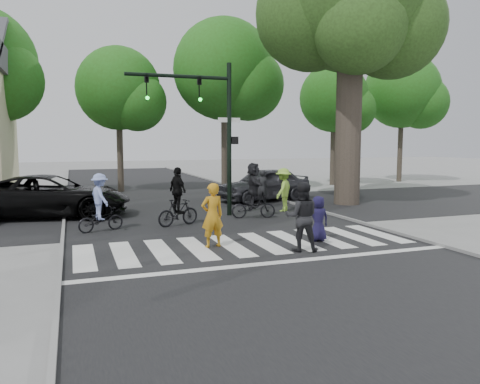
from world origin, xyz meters
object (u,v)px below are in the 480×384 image
Objects in this scene: cyclist_mid at (178,202)px; pedestrian_child at (318,219)px; cyclist_right at (253,194)px; car_suv at (51,196)px; pedestrian_woman at (212,215)px; eucalyptus at (350,7)px; cyclist_left at (100,207)px; pedestrian_adult at (302,217)px; car_grey at (264,184)px; traffic_signal at (208,117)px.

pedestrian_child is at bearing -48.93° from cyclist_mid.
car_suv is at bearing 158.14° from cyclist_right.
pedestrian_woman reaches higher than car_suv.
cyclist_left is (-11.40, -3.24, -8.25)m from eucalyptus.
pedestrian_child is 1.46m from pedestrian_adult.
cyclist_left is 4.08m from car_suv.
car_grey is (5.55, 5.43, -0.02)m from cyclist_mid.
pedestrian_child is at bearing -72.02° from traffic_signal.
pedestrian_child is at bearing -127.69° from eucalyptus.
cyclist_left is at bearing -176.81° from cyclist_mid.
cyclist_mid reaches higher than car_suv.
eucalyptus is 6.88× the size of pedestrian_adult.
cyclist_right is (0.76, 5.49, 0.02)m from pedestrian_adult.
pedestrian_adult reaches higher than pedestrian_woman.
cyclist_mid is 0.96× the size of cyclist_right.
cyclist_right is (2.90, 4.23, 0.05)m from pedestrian_woman.
pedestrian_woman is at bearing -136.93° from car_suv.
traffic_signal is at bearing -112.64° from pedestrian_woman.
traffic_signal is 2.89× the size of cyclist_mid.
eucalyptus is 9.17m from car_grey.
pedestrian_woman is 0.85× the size of cyclist_right.
traffic_signal is 3.30× the size of pedestrian_woman.
cyclist_left is at bearing -172.21° from cyclist_right.
pedestrian_child is at bearing -115.84° from pedestrian_adult.
eucalyptus is at bearing 19.40° from cyclist_mid.
cyclist_left is 0.40× the size of car_grey.
pedestrian_child is 0.72× the size of pedestrian_adult.
cyclist_mid reaches higher than pedestrian_adult.
cyclist_left is (-2.82, 3.45, -0.07)m from pedestrian_woman.
cyclist_mid is at bearing -94.48° from pedestrian_woman.
eucalyptus reaches higher than cyclist_mid.
traffic_signal is at bearing -97.30° from car_suv.
cyclist_left is 5.77m from cyclist_right.
car_suv is (-1.64, 3.74, 0.00)m from cyclist_left.
car_suv is 1.24× the size of car_grey.
cyclist_left is at bearing -69.61° from car_grey.
pedestrian_adult is (-6.45, -7.95, -8.14)m from eucalyptus.
car_grey is at bearing 34.30° from cyclist_left.
eucalyptus is at bearing 40.25° from car_grey.
car_suv is (-5.87, 1.97, -3.07)m from traffic_signal.
pedestrian_adult is (2.14, -1.26, 0.03)m from pedestrian_woman.
pedestrian_child is at bearing -86.28° from cyclist_right.
cyclist_mid is 0.43× the size of car_grey.
pedestrian_adult is at bearing 141.89° from pedestrian_woman.
cyclist_right is 5.38m from car_grey.
cyclist_right reaches higher than pedestrian_child.
cyclist_right is at bearing -84.14° from pedestrian_child.
pedestrian_child is 0.23× the size of car_suv.
car_suv is at bearing 161.47° from traffic_signal.
eucalyptus is 6.04× the size of cyclist_right.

